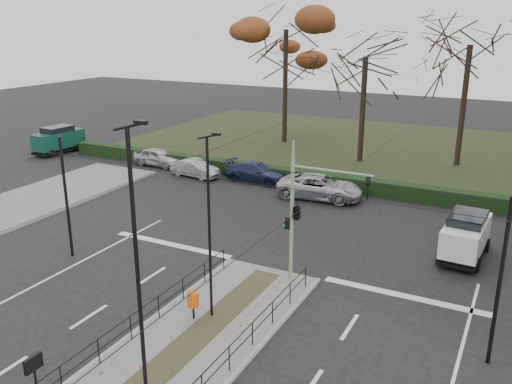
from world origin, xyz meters
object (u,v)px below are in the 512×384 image
(streetlamp_median_near, at_px, (138,265))
(bare_tree_center, at_px, (469,54))
(parked_car_third, at_px, (257,172))
(rust_tree, at_px, (286,29))
(bare_tree_near, at_px, (365,65))
(info_panel, at_px, (34,371))
(green_van, at_px, (59,139))
(parked_car_second, at_px, (195,168))
(litter_bin, at_px, (193,299))
(streetlamp_median_far, at_px, (210,227))
(parked_car_fourth, at_px, (320,187))
(white_van, at_px, (466,235))
(traffic_light, at_px, (299,210))
(parked_car_first, at_px, (158,157))

(streetlamp_median_near, height_order, bare_tree_center, bare_tree_center)
(parked_car_third, bearing_deg, rust_tree, 17.02)
(streetlamp_median_near, height_order, bare_tree_near, bare_tree_near)
(info_panel, distance_m, green_van, 35.38)
(streetlamp_median_near, distance_m, parked_car_third, 24.09)
(streetlamp_median_near, relative_size, rust_tree, 0.64)
(green_van, bearing_deg, parked_car_second, -3.33)
(litter_bin, xyz_separation_m, green_van, (-25.93, 17.95, 0.28))
(info_panel, relative_size, streetlamp_median_near, 0.26)
(parked_car_third, bearing_deg, green_van, 91.80)
(streetlamp_median_far, distance_m, bare_tree_center, 29.71)
(parked_car_second, height_order, parked_car_third, parked_car_third)
(streetlamp_median_near, height_order, streetlamp_median_far, streetlamp_median_near)
(bare_tree_center, bearing_deg, parked_car_third, -137.54)
(info_panel, bearing_deg, parked_car_third, 103.26)
(parked_car_third, xyz_separation_m, rust_tree, (-3.59, 12.74, 9.64))
(bare_tree_center, bearing_deg, rust_tree, 174.50)
(streetlamp_median_near, xyz_separation_m, bare_tree_center, (4.54, 33.72, 4.21))
(parked_car_second, relative_size, bare_tree_center, 0.31)
(litter_bin, bearing_deg, bare_tree_near, 93.36)
(parked_car_fourth, bearing_deg, parked_car_third, 68.71)
(parked_car_second, distance_m, green_van, 14.78)
(bare_tree_center, height_order, bare_tree_near, bare_tree_center)
(parked_car_third, relative_size, bare_tree_center, 0.39)
(parked_car_second, distance_m, white_van, 20.60)
(traffic_light, xyz_separation_m, streetlamp_median_far, (-1.76, -4.36, 0.43))
(litter_bin, relative_size, streetlamp_median_near, 0.13)
(traffic_light, bearing_deg, litter_bin, -115.23)
(parked_car_second, relative_size, rust_tree, 0.29)
(streetlamp_median_near, bearing_deg, traffic_light, 83.02)
(litter_bin, bearing_deg, parked_car_second, 123.20)
(traffic_light, bearing_deg, parked_car_second, 137.75)
(parked_car_third, bearing_deg, parked_car_second, 103.95)
(info_panel, relative_size, white_van, 0.52)
(info_panel, relative_size, parked_car_fourth, 0.41)
(bare_tree_near, bearing_deg, parked_car_second, -134.12)
(streetlamp_median_near, bearing_deg, parked_car_second, 119.89)
(bare_tree_center, distance_m, bare_tree_near, 7.70)
(parked_car_first, bearing_deg, parked_car_third, -89.06)
(bare_tree_center, bearing_deg, streetlamp_median_far, -100.15)
(parked_car_second, xyz_separation_m, white_van, (19.70, -5.98, 0.56))
(parked_car_first, distance_m, parked_car_fourth, 14.60)
(info_panel, bearing_deg, white_van, 62.85)
(traffic_light, relative_size, info_panel, 2.51)
(parked_car_second, height_order, bare_tree_near, bare_tree_near)
(parked_car_second, height_order, green_van, green_van)
(streetlamp_median_far, xyz_separation_m, bare_tree_center, (5.17, 28.85, 4.85))
(parked_car_first, bearing_deg, bare_tree_near, -55.87)
(parked_car_second, bearing_deg, bare_tree_near, -38.13)
(streetlamp_median_far, height_order, white_van, streetlamp_median_far)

